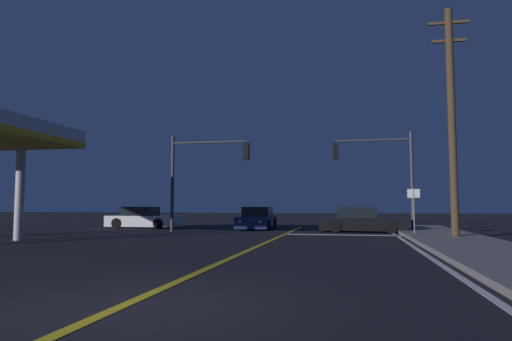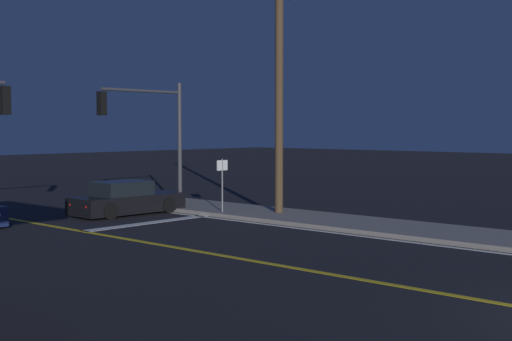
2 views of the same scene
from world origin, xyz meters
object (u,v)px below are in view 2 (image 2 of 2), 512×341
(utility_pole_right, at_px, (279,84))
(traffic_signal_near_right, at_px, (151,125))
(car_parked_curb_black, at_px, (126,200))
(street_sign_corner, at_px, (222,177))

(utility_pole_right, bearing_deg, traffic_signal_near_right, 120.32)
(car_parked_curb_black, bearing_deg, traffic_signal_near_right, 76.02)
(traffic_signal_near_right, distance_m, street_sign_corner, 3.69)
(traffic_signal_near_right, bearing_deg, car_parked_curb_black, -15.64)
(car_parked_curb_black, height_order, utility_pole_right, utility_pole_right)
(traffic_signal_near_right, height_order, utility_pole_right, utility_pole_right)
(car_parked_curb_black, distance_m, utility_pole_right, 7.58)
(traffic_signal_near_right, relative_size, utility_pole_right, 0.54)
(traffic_signal_near_right, xyz_separation_m, street_sign_corner, (1.24, -2.80, -2.06))
(utility_pole_right, relative_size, street_sign_corner, 4.44)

